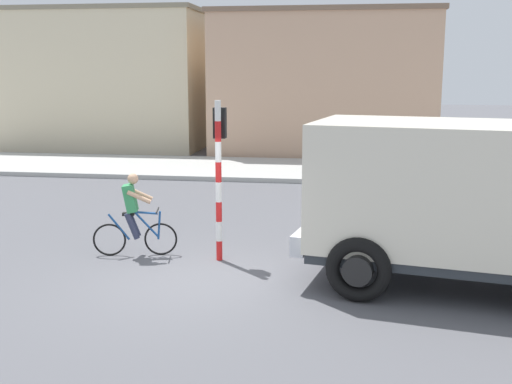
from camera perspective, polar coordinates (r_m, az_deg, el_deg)
ground_plane at (r=11.74m, az=-5.88°, el=-7.96°), size 120.00×120.00×0.00m
sidewalk_far at (r=23.98m, az=1.64°, el=2.06°), size 80.00×5.00×0.16m
truck_foreground at (r=11.50m, az=18.22°, el=-0.26°), size 5.78×3.56×2.90m
cyclist at (r=13.27m, az=-10.89°, el=-2.00°), size 1.70×0.57×1.72m
traffic_light_pole at (r=12.59m, az=-3.32°, el=3.05°), size 0.24×0.43×3.20m
car_red_near at (r=17.21m, az=21.83°, el=0.20°), size 4.16×2.20×1.60m
building_corner_left at (r=32.23m, az=-13.53°, el=9.77°), size 10.05×5.51×6.55m
building_mid_block at (r=30.24m, az=6.18°, el=9.68°), size 9.73×8.13×6.27m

